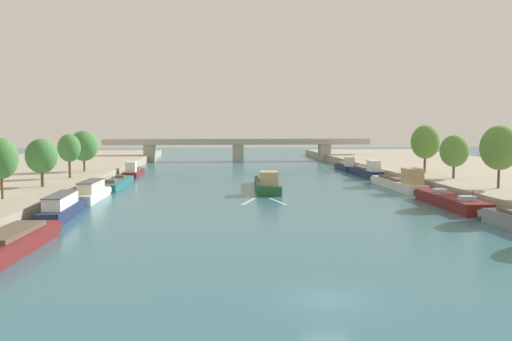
{
  "coord_description": "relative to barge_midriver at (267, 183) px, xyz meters",
  "views": [
    {
      "loc": [
        -5.9,
        -26.41,
        9.21
      ],
      "look_at": [
        0.0,
        49.16,
        2.71
      ],
      "focal_mm": 36.03,
      "sensor_mm": 36.0,
      "label": 1
    }
  ],
  "objects": [
    {
      "name": "ground_plane",
      "position": [
        -1.52,
        -48.08,
        -0.96
      ],
      "size": [
        400.0,
        400.0,
        0.0
      ],
      "primitive_type": "plane",
      "color": "#336675"
    },
    {
      "name": "quay_right",
      "position": [
        39.88,
        6.92,
        -0.11
      ],
      "size": [
        36.0,
        170.0,
        1.71
      ],
      "primitive_type": "cube",
      "color": "#A89E89",
      "rests_on": "ground"
    },
    {
      "name": "barge_midriver",
      "position": [
        0.0,
        0.0,
        0.0
      ],
      "size": [
        4.1,
        17.91,
        3.11
      ],
      "color": "#235633",
      "rests_on": "ground"
    },
    {
      "name": "wake_behind_barge",
      "position": [
        -1.69,
        -12.17,
        -0.95
      ],
      "size": [
        5.59,
        6.04,
        0.03
      ],
      "color": "#A5D1DB",
      "rests_on": "ground"
    },
    {
      "name": "moored_boat_left_gap_after",
      "position": [
        -22.51,
        -37.92,
        0.0
      ],
      "size": [
        3.62,
        15.33,
        3.1
      ],
      "color": "maroon",
      "rests_on": "ground"
    },
    {
      "name": "moored_boat_left_end",
      "position": [
        -22.88,
        -21.98,
        0.1
      ],
      "size": [
        2.5,
        12.25,
        2.54
      ],
      "color": "#1E284C",
      "rests_on": "ground"
    },
    {
      "name": "moored_boat_left_midway",
      "position": [
        -22.95,
        -9.14,
        0.08
      ],
      "size": [
        2.42,
        11.37,
        2.5
      ],
      "color": "silver",
      "rests_on": "ground"
    },
    {
      "name": "moored_boat_left_downstream",
      "position": [
        -22.92,
        5.95,
        -0.44
      ],
      "size": [
        3.09,
        16.02,
        2.09
      ],
      "color": "#23666B",
      "rests_on": "ground"
    },
    {
      "name": "moored_boat_left_upstream",
      "position": [
        -22.75,
        22.65,
        -0.11
      ],
      "size": [
        2.45,
        12.49,
        2.9
      ],
      "color": "maroon",
      "rests_on": "ground"
    },
    {
      "name": "moored_boat_right_downstream",
      "position": [
        19.46,
        -17.78,
        -0.28
      ],
      "size": [
        3.3,
        14.9,
        2.41
      ],
      "color": "maroon",
      "rests_on": "ground"
    },
    {
      "name": "moored_boat_right_lone",
      "position": [
        19.58,
        -1.08,
        0.05
      ],
      "size": [
        3.22,
        16.61,
        3.46
      ],
      "color": "silver",
      "rests_on": "ground"
    },
    {
      "name": "moored_boat_right_near",
      "position": [
        20.18,
        17.82,
        0.04
      ],
      "size": [
        2.53,
        14.5,
        3.29
      ],
      "color": "#1E284C",
      "rests_on": "ground"
    },
    {
      "name": "moored_boat_right_gap_after",
      "position": [
        19.91,
        31.81,
        -0.06
      ],
      "size": [
        2.58,
        11.75,
        3.03
      ],
      "color": "#1E284C",
      "rests_on": "ground"
    },
    {
      "name": "tree_left_by_lamp",
      "position": [
        -29.6,
        -19.73,
        4.97
      ],
      "size": [
        3.36,
        3.36,
        6.38
      ],
      "color": "brown",
      "rests_on": "quay_left"
    },
    {
      "name": "tree_left_end_of_row",
      "position": [
        -29.09,
        -8.89,
        4.58
      ],
      "size": [
        3.85,
        3.85,
        6.01
      ],
      "color": "brown",
      "rests_on": "quay_left"
    },
    {
      "name": "tree_left_third",
      "position": [
        -28.79,
        2.19,
        5.1
      ],
      "size": [
        3.24,
        3.24,
        6.41
      ],
      "color": "brown",
      "rests_on": "quay_left"
    },
    {
      "name": "tree_left_far",
      "position": [
        -29.48,
        13.27,
        5.02
      ],
      "size": [
        4.66,
        4.66,
        6.81
      ],
      "color": "brown",
      "rests_on": "quay_left"
    },
    {
      "name": "tree_right_distant",
      "position": [
        26.77,
        -15.04,
        5.68
      ],
      "size": [
        4.59,
        4.59,
        7.65
      ],
      "color": "brown",
      "rests_on": "quay_right"
    },
    {
      "name": "tree_right_past_mid",
      "position": [
        26.91,
        -2.92,
        4.72
      ],
      "size": [
        4.06,
        4.06,
        6.3
      ],
      "color": "brown",
      "rests_on": "quay_right"
    },
    {
      "name": "tree_right_third",
      "position": [
        26.62,
        6.77,
        5.75
      ],
      "size": [
        4.6,
        4.6,
        7.75
      ],
      "color": "brown",
      "rests_on": "quay_right"
    },
    {
      "name": "bridge_far",
      "position": [
        -1.52,
        62.52,
        2.9
      ],
      "size": [
        70.8,
        4.4,
        5.92
      ],
      "color": "#ADA899",
      "rests_on": "ground"
    }
  ]
}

